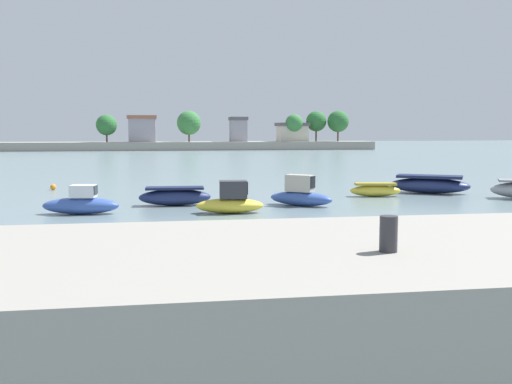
{
  "coord_description": "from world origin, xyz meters",
  "views": [
    {
      "loc": [
        3.29,
        -18.48,
        4.2
      ],
      "look_at": [
        8.59,
        14.19,
        0.66
      ],
      "focal_mm": 40.74,
      "sensor_mm": 36.0,
      "label": 1
    }
  ],
  "objects": [
    {
      "name": "moored_boat_3",
      "position": [
        3.97,
        14.08,
        0.5
      ],
      "size": [
        4.05,
        1.46,
        1.04
      ],
      "rotation": [
        0.0,
        0.0,
        -0.03
      ],
      "color": "navy",
      "rests_on": "ground"
    },
    {
      "name": "moored_boat_2",
      "position": [
        -0.75,
        11.43,
        0.52
      ],
      "size": [
        3.95,
        1.69,
        1.47
      ],
      "rotation": [
        0.0,
        0.0,
        -0.13
      ],
      "color": "#3856A8",
      "rests_on": "ground"
    },
    {
      "name": "mooring_bollard",
      "position": [
        7.05,
        -9.32,
        2.46
      ],
      "size": [
        0.3,
        0.3,
        0.61
      ],
      "primitive_type": "cylinder",
      "color": "#2D2D33",
      "rests_on": "seawall_embankment"
    },
    {
      "name": "moored_boat_5",
      "position": [
        10.9,
        12.84,
        0.59
      ],
      "size": [
        3.67,
        3.22,
        1.72
      ],
      "rotation": [
        0.0,
        0.0,
        -0.66
      ],
      "color": "#3856A8",
      "rests_on": "ground"
    },
    {
      "name": "ground_plane",
      "position": [
        0.0,
        0.0,
        0.0
      ],
      "size": [
        400.0,
        400.0,
        0.0
      ],
      "primitive_type": "plane",
      "color": "slate"
    },
    {
      "name": "moored_boat_7",
      "position": [
        20.91,
        17.74,
        0.57
      ],
      "size": [
        5.46,
        4.3,
        1.2
      ],
      "rotation": [
        0.0,
        0.0,
        -0.54
      ],
      "color": "navy",
      "rests_on": "ground"
    },
    {
      "name": "moored_boat_4",
      "position": [
        6.71,
        10.57,
        0.59
      ],
      "size": [
        3.52,
        1.59,
        1.65
      ],
      "rotation": [
        0.0,
        0.0,
        -0.08
      ],
      "color": "yellow",
      "rests_on": "ground"
    },
    {
      "name": "mooring_buoy_1",
      "position": [
        -4.32,
        24.0,
        0.2
      ],
      "size": [
        0.41,
        0.41,
        0.41
      ],
      "primitive_type": "sphere",
      "color": "orange",
      "rests_on": "ground"
    },
    {
      "name": "distant_shoreline",
      "position": [
        6.72,
        106.03,
        2.37
      ],
      "size": [
        97.73,
        9.06,
        8.43
      ],
      "color": "gray",
      "rests_on": "ground"
    },
    {
      "name": "moored_boat_6",
      "position": [
        16.65,
        16.47,
        0.41
      ],
      "size": [
        3.33,
        1.52,
        0.87
      ],
      "rotation": [
        0.0,
        0.0,
        -0.17
      ],
      "color": "yellow",
      "rests_on": "ground"
    }
  ]
}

